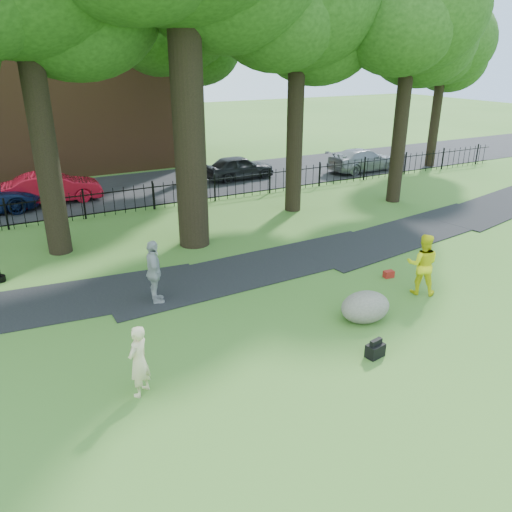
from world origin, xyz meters
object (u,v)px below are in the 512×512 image
man (422,264)px  boulder (365,305)px  red_sedan (52,188)px  woman (139,361)px

man → boulder: (-2.42, -0.47, -0.51)m
man → red_sedan: size_ratio=0.42×
woman → boulder: 6.15m
woman → boulder: woman is taller
woman → red_sedan: size_ratio=0.36×
boulder → man: bearing=11.1°
man → boulder: size_ratio=1.32×
man → red_sedan: 17.26m
woman → boulder: (6.13, 0.32, -0.38)m
boulder → red_sedan: 16.70m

